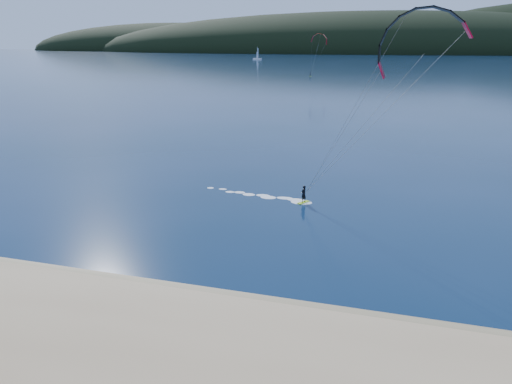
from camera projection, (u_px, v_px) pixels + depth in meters
The scene contains 6 objects.
ground at pixel (169, 341), 24.77m from camera, with size 1800.00×1800.00×0.00m, color #071E37.
wet_sand at pixel (203, 298), 28.89m from camera, with size 220.00×2.50×0.10m.
headland at pixel (403, 52), 708.41m from camera, with size 1200.00×310.00×140.00m.
kitesurfer_near at pixel (413, 63), 35.14m from camera, with size 23.47×8.61×17.21m.
kitesurfer_far at pixel (319, 42), 203.11m from camera, with size 8.34×8.20×16.40m.
sailboat at pixel (257, 59), 418.88m from camera, with size 7.48×4.83×10.68m.
Camera 1 is at (10.33, -19.44, 14.25)m, focal length 35.07 mm.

